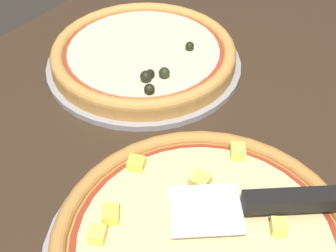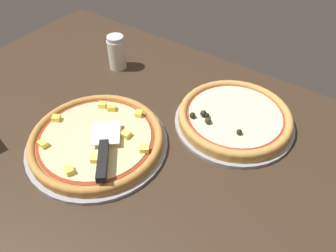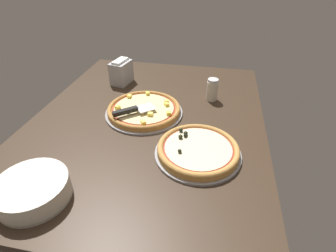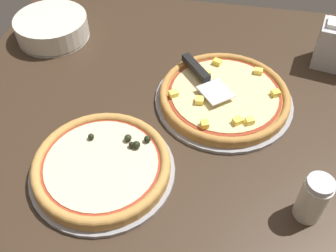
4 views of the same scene
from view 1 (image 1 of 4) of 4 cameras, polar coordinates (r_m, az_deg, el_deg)
The scene contains 6 objects.
ground_plane at distance 60.26cm, azimuth 4.10°, elevation -12.42°, with size 138.62×107.20×3.60cm, color #38281C.
pizza_pan_front at distance 55.73cm, azimuth 4.42°, elevation -15.08°, with size 37.11×37.11×1.00cm, color #939399.
pizza_front at distance 54.10cm, azimuth 4.52°, elevation -13.97°, with size 34.88×34.88×3.62cm.
pizza_pan_back at distance 81.88cm, azimuth -2.93°, elevation 7.60°, with size 33.46×33.46×1.00cm, color #939399.
pizza_back at distance 80.61cm, azimuth -2.98°, elevation 8.85°, with size 31.45×31.45×4.35cm.
serving_spatula at distance 54.79cm, azimuth 12.87°, elevation -9.05°, with size 16.20×18.34×2.00cm.
Camera 1 is at (-30.31, -16.62, 47.56)cm, focal length 50.00 mm.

